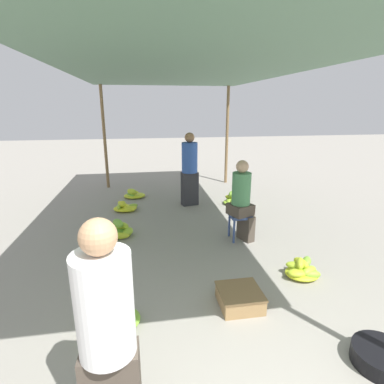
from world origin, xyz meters
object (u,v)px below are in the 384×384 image
crate_near (240,298)px  stool (240,219)px  basin_black (382,358)px  banana_pile_left_3 (125,207)px  vendor_seated (242,199)px  banana_pile_left_0 (109,321)px  vendor_foreground (108,338)px  banana_pile_left_2 (134,195)px  banana_pile_right_1 (233,200)px  shopper_walking_mid (190,168)px  banana_pile_left_1 (119,231)px  banana_pile_right_0 (302,270)px

crate_near → stool: bearing=72.2°
basin_black → banana_pile_left_3: banana_pile_left_3 is taller
vendor_seated → banana_pile_left_0: (-1.96, -1.77, -0.64)m
vendor_foreground → stool: size_ratio=3.64×
banana_pile_left_2 → banana_pile_right_1: bearing=-21.9°
basin_black → shopper_walking_mid: bearing=101.8°
banana_pile_left_1 → banana_pile_right_0: banana_pile_left_1 is taller
banana_pile_right_1 → shopper_walking_mid: bearing=172.3°
banana_pile_left_0 → banana_pile_left_1: bearing=91.4°
stool → banana_pile_right_0: 1.35m
banana_pile_left_2 → crate_near: bearing=-73.9°
crate_near → vendor_foreground: bearing=-135.7°
banana_pile_left_0 → shopper_walking_mid: (1.41, 3.70, 0.78)m
basin_black → banana_pile_left_1: size_ratio=0.85×
vendor_seated → shopper_walking_mid: 2.01m
basin_black → vendor_foreground: bearing=-173.5°
banana_pile_left_3 → crate_near: banana_pile_left_3 is taller
banana_pile_left_0 → banana_pile_right_0: (2.39, 0.53, 0.05)m
banana_pile_left_3 → shopper_walking_mid: bearing=6.9°
crate_near → shopper_walking_mid: size_ratio=0.29×
vendor_seated → banana_pile_right_1: (0.42, 1.80, -0.59)m
banana_pile_left_0 → banana_pile_left_1: banana_pile_left_1 is taller
banana_pile_left_1 → crate_near: size_ratio=1.25×
shopper_walking_mid → banana_pile_left_1: bearing=-134.5°
vendor_foreground → vendor_seated: vendor_foreground is taller
vendor_seated → banana_pile_left_3: 2.71m
vendor_seated → banana_pile_left_2: vendor_seated is taller
banana_pile_left_1 → vendor_seated: bearing=-12.4°
stool → banana_pile_right_1: stool is taller
banana_pile_left_3 → banana_pile_right_1: bearing=0.9°
crate_near → banana_pile_right_0: bearing=23.3°
banana_pile_left_3 → banana_pile_right_1: 2.39m
banana_pile_right_0 → banana_pile_left_2: bearing=119.6°
banana_pile_left_0 → banana_pile_right_0: bearing=12.4°
banana_pile_left_1 → banana_pile_right_1: size_ratio=1.29×
banana_pile_left_1 → stool: bearing=-12.3°
crate_near → banana_pile_left_0: bearing=-175.8°
shopper_walking_mid → basin_black: bearing=-78.2°
basin_black → shopper_walking_mid: (-0.95, 4.57, 0.76)m
banana_pile_left_2 → vendor_seated: bearing=-56.0°
banana_pile_left_0 → banana_pile_right_1: banana_pile_right_1 is taller
banana_pile_left_1 → banana_pile_left_2: bearing=84.9°
banana_pile_left_2 → crate_near: (1.26, -4.37, 0.02)m
stool → banana_pile_left_0: (-1.94, -1.78, -0.29)m
basin_black → vendor_seated: bearing=98.6°
stool → banana_pile_right_0: (0.45, -1.25, -0.25)m
stool → banana_pile_left_3: bearing=138.1°
stool → banana_pile_right_1: bearing=76.2°
crate_near → banana_pile_left_3: bearing=112.4°
vendor_foreground → banana_pile_left_3: size_ratio=2.94×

